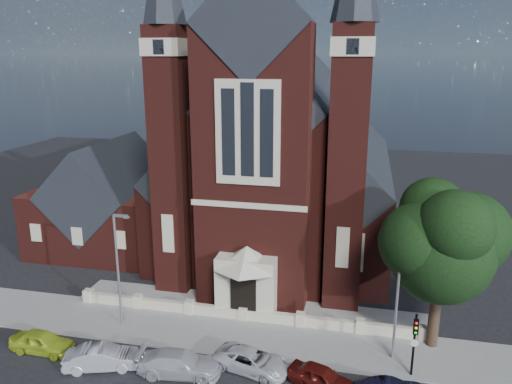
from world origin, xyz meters
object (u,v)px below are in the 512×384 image
at_px(church, 284,159).
at_px(car_silver_b, 179,364).
at_px(car_lime_van, 42,342).
at_px(street_lamp_left, 119,264).
at_px(street_lamp_right, 399,291).
at_px(car_dark_red, 322,378).
at_px(street_tree, 444,246).
at_px(parish_hall, 111,205).
at_px(traffic_signal, 415,337).
at_px(car_silver_a, 102,357).
at_px(car_white_suv, 252,361).

relative_size(church, car_silver_b, 7.14).
bearing_deg(car_lime_van, street_lamp_left, -40.62).
xyz_separation_m(street_lamp_right, car_dark_red, (-4.08, -3.67, -3.95)).
xyz_separation_m(street_tree, car_lime_van, (-24.02, -5.63, -6.28)).
bearing_deg(street_lamp_right, car_lime_van, -169.66).
bearing_deg(car_silver_b, parish_hall, 31.47).
distance_m(traffic_signal, car_silver_a, 18.24).
relative_size(car_silver_b, car_dark_red, 1.28).
bearing_deg(car_silver_a, car_lime_van, 62.14).
height_order(car_silver_a, car_silver_b, car_silver_a).
relative_size(church, traffic_signal, 8.72).
bearing_deg(car_lime_van, church, -25.34).
bearing_deg(church, car_lime_van, -116.54).
bearing_deg(car_silver_b, church, -11.06).
height_order(church, car_lime_van, church).
height_order(street_lamp_left, car_silver_a, street_lamp_left).
xyz_separation_m(traffic_signal, car_dark_red, (-4.99, -2.10, -1.93)).
distance_m(street_tree, traffic_signal, 5.70).
height_order(parish_hall, car_dark_red, parish_hall).
relative_size(car_white_suv, car_dark_red, 1.20).
relative_size(street_tree, car_silver_a, 2.46).
distance_m(church, parish_hall, 17.26).
bearing_deg(car_silver_a, parish_hall, 7.49).
bearing_deg(street_lamp_left, car_white_suv, -16.77).
xyz_separation_m(street_tree, car_dark_red, (-6.59, -5.38, -6.31)).
xyz_separation_m(street_tree, car_silver_a, (-19.48, -6.38, -6.24)).
xyz_separation_m(street_lamp_left, car_lime_van, (-3.51, -3.93, -3.92)).
bearing_deg(car_lime_van, car_white_suv, -84.60).
bearing_deg(traffic_signal, car_lime_van, -174.01).
bearing_deg(street_tree, car_dark_red, -140.79).
bearing_deg(car_silver_a, street_lamp_right, -93.15).
relative_size(street_tree, car_silver_b, 2.19).
bearing_deg(street_tree, parish_hall, 156.74).
distance_m(car_silver_b, car_white_suv, 4.26).
relative_size(church, car_dark_red, 9.11).
height_order(street_lamp_left, traffic_signal, street_lamp_left).
height_order(parish_hall, street_tree, street_tree).
relative_size(street_tree, street_lamp_right, 1.32).
bearing_deg(traffic_signal, street_lamp_left, 175.24).
xyz_separation_m(church, traffic_signal, (11.00, -20.52, -5.60)).
relative_size(street_tree, street_lamp_left, 1.32).
relative_size(parish_hall, car_silver_b, 2.50).
height_order(church, car_white_suv, church).
bearing_deg(car_lime_van, traffic_signal, -82.81).
bearing_deg(traffic_signal, car_white_suv, -171.43).
height_order(car_silver_a, car_dark_red, car_silver_a).
bearing_deg(street_lamp_left, street_lamp_right, 0.00).
bearing_deg(car_silver_a, street_tree, -90.41).
height_order(car_white_suv, car_dark_red, car_dark_red).
distance_m(church, car_silver_b, 24.45).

